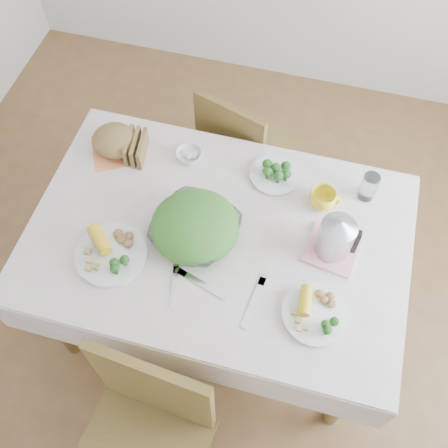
% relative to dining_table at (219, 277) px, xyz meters
% --- Properties ---
extents(floor, '(3.60, 3.60, 0.00)m').
position_rel_dining_table_xyz_m(floor, '(0.00, 0.00, -0.38)').
color(floor, brown).
rests_on(floor, ground).
extents(dining_table, '(1.40, 0.90, 0.75)m').
position_rel_dining_table_xyz_m(dining_table, '(0.00, 0.00, 0.00)').
color(dining_table, brown).
rests_on(dining_table, floor).
extents(tablecloth, '(1.50, 1.00, 0.01)m').
position_rel_dining_table_xyz_m(tablecloth, '(0.00, 0.00, 0.38)').
color(tablecloth, beige).
rests_on(tablecloth, dining_table).
extents(chair_far, '(0.50, 0.50, 0.87)m').
position_rel_dining_table_xyz_m(chair_far, '(-0.05, 0.74, 0.09)').
color(chair_far, brown).
rests_on(chair_far, floor).
extents(salad_bowl, '(0.40, 0.40, 0.08)m').
position_rel_dining_table_xyz_m(salad_bowl, '(-0.08, -0.02, 0.43)').
color(salad_bowl, white).
rests_on(salad_bowl, tablecloth).
extents(dinner_plate_left, '(0.37, 0.37, 0.02)m').
position_rel_dining_table_xyz_m(dinner_plate_left, '(-0.37, -0.20, 0.40)').
color(dinner_plate_left, white).
rests_on(dinner_plate_left, tablecloth).
extents(dinner_plate_right, '(0.31, 0.31, 0.02)m').
position_rel_dining_table_xyz_m(dinner_plate_right, '(0.43, -0.23, 0.40)').
color(dinner_plate_right, white).
rests_on(dinner_plate_right, tablecloth).
extents(broccoli_plate, '(0.26, 0.26, 0.02)m').
position_rel_dining_table_xyz_m(broccoli_plate, '(0.16, 0.34, 0.40)').
color(broccoli_plate, beige).
rests_on(broccoli_plate, tablecloth).
extents(napkin, '(0.28, 0.28, 0.00)m').
position_rel_dining_table_xyz_m(napkin, '(-0.54, 0.30, 0.39)').
color(napkin, '#F98B4D').
rests_on(napkin, tablecloth).
extents(bread_loaf, '(0.24, 0.23, 0.12)m').
position_rel_dining_table_xyz_m(bread_loaf, '(-0.54, 0.30, 0.45)').
color(bread_loaf, brown).
rests_on(bread_loaf, napkin).
extents(fruit_bowl, '(0.12, 0.12, 0.03)m').
position_rel_dining_table_xyz_m(fruit_bowl, '(-0.22, 0.34, 0.40)').
color(fruit_bowl, white).
rests_on(fruit_bowl, tablecloth).
extents(yellow_mug, '(0.14, 0.14, 0.09)m').
position_rel_dining_table_xyz_m(yellow_mug, '(0.37, 0.25, 0.43)').
color(yellow_mug, yellow).
rests_on(yellow_mug, tablecloth).
extents(glass_tumbler, '(0.08, 0.08, 0.13)m').
position_rel_dining_table_xyz_m(glass_tumbler, '(0.54, 0.34, 0.45)').
color(glass_tumbler, white).
rests_on(glass_tumbler, tablecloth).
extents(pink_tray, '(0.22, 0.22, 0.02)m').
position_rel_dining_table_xyz_m(pink_tray, '(0.44, 0.05, 0.40)').
color(pink_tray, pink).
rests_on(pink_tray, tablecloth).
extents(electric_kettle, '(0.15, 0.15, 0.19)m').
position_rel_dining_table_xyz_m(electric_kettle, '(0.44, 0.05, 0.51)').
color(electric_kettle, '#B2B5BA').
rests_on(electric_kettle, pink_tray).
extents(fork_left, '(0.06, 0.18, 0.00)m').
position_rel_dining_table_xyz_m(fork_left, '(-0.09, -0.27, 0.39)').
color(fork_left, silver).
rests_on(fork_left, tablecloth).
extents(fork_right, '(0.05, 0.22, 0.00)m').
position_rel_dining_table_xyz_m(fork_right, '(0.20, -0.24, 0.39)').
color(fork_right, silver).
rests_on(fork_right, tablecloth).
extents(knife, '(0.21, 0.09, 0.00)m').
position_rel_dining_table_xyz_m(knife, '(0.00, -0.22, 0.39)').
color(knife, silver).
rests_on(knife, tablecloth).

